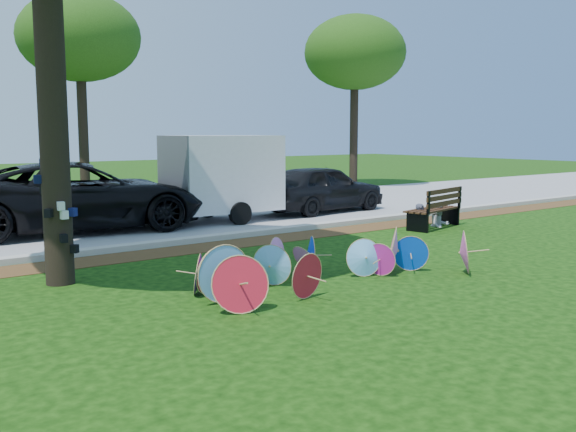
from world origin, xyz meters
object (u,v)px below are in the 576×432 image
(cargo_trailer, at_px, (222,173))
(dark_pickup, at_px, (322,188))
(parasol_pile, at_px, (314,263))
(park_bench, at_px, (432,208))
(person_left, at_px, (421,205))
(person_right, at_px, (440,204))
(black_van, at_px, (80,197))

(cargo_trailer, bearing_deg, dark_pickup, 0.46)
(parasol_pile, height_order, park_bench, park_bench)
(person_left, bearing_deg, dark_pickup, 80.41)
(person_left, bearing_deg, person_right, -6.77)
(park_bench, height_order, person_right, person_right)
(black_van, bearing_deg, cargo_trailer, -91.02)
(person_left, relative_size, person_right, 1.04)
(parasol_pile, bearing_deg, park_bench, 25.21)
(parasol_pile, relative_size, black_van, 0.84)
(parasol_pile, bearing_deg, cargo_trailer, 69.35)
(black_van, distance_m, dark_pickup, 7.08)
(black_van, distance_m, park_bench, 8.64)
(black_van, xyz_separation_m, person_left, (6.85, -4.71, -0.23))
(dark_pickup, bearing_deg, person_right, -177.36)
(parasol_pile, relative_size, person_left, 4.18)
(parasol_pile, distance_m, person_right, 7.22)
(parasol_pile, xyz_separation_m, park_bench, (6.22, 2.93, 0.14))
(dark_pickup, relative_size, park_bench, 2.21)
(dark_pickup, distance_m, person_left, 4.07)
(dark_pickup, height_order, park_bench, dark_pickup)
(cargo_trailer, bearing_deg, black_van, 173.12)
(park_bench, bearing_deg, person_right, -5.16)
(black_van, xyz_separation_m, person_right, (7.55, -4.71, -0.26))
(parasol_pile, height_order, cargo_trailer, cargo_trailer)
(black_van, distance_m, person_left, 8.32)
(park_bench, distance_m, person_left, 0.37)
(dark_pickup, xyz_separation_m, cargo_trailer, (-3.39, 0.09, 0.58))
(parasol_pile, xyz_separation_m, person_left, (5.87, 2.98, 0.25))
(park_bench, xyz_separation_m, person_left, (-0.35, 0.05, 0.11))
(black_van, height_order, dark_pickup, black_van)
(person_right, bearing_deg, dark_pickup, 114.87)
(person_right, bearing_deg, parasol_pile, -137.75)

